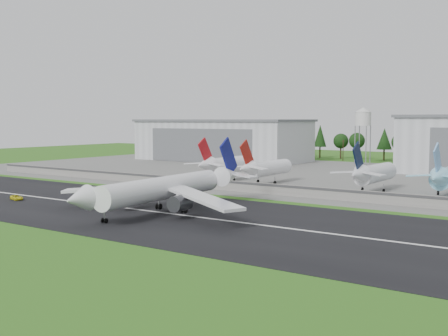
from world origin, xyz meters
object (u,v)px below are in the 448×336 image
Objects in this scene: ground_vehicle at (17,197)px; parked_jet_red_b at (264,168)px; main_airliner at (161,194)px; parked_jet_navy at (372,173)px; parked_jet_red_a at (224,165)px.

ground_vehicle is 83.59m from parked_jet_red_b.
main_airliner is 73.05m from parked_jet_navy.
ground_vehicle is at bearing -136.61° from parked_jet_navy.
parked_jet_red_a is (-27.71, 67.02, 1.47)m from main_airliner.
parked_jet_navy is (29.07, 67.00, 1.33)m from main_airliner.
parked_jet_red_a is at bearing -0.49° from ground_vehicle.
main_airliner is at bearing -113.45° from parked_jet_navy.
parked_jet_red_a is 17.49m from parked_jet_red_b.
main_airliner is at bearing -67.53° from parked_jet_red_a.
parked_jet_red_b is 39.30m from parked_jet_navy.
ground_vehicle is at bearing 3.24° from main_airliner.
parked_jet_red_b is at bearing -86.04° from main_airliner.
parked_jet_red_a reaches higher than parked_jet_red_b.
main_airliner is 1.89× the size of parked_jet_red_a.
parked_jet_red_b is at bearing -179.95° from parked_jet_navy.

